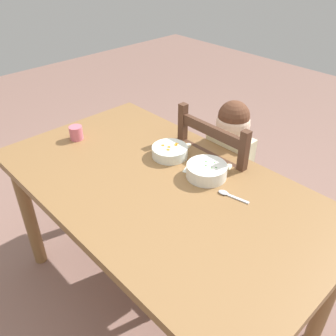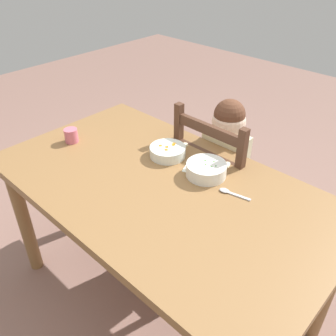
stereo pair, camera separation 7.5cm
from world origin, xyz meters
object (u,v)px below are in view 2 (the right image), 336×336
at_px(dining_chair, 220,187).
at_px(spoon, 229,192).
at_px(child_figure, 222,160).
at_px(bowl_of_carrots, 168,151).
at_px(drinking_cup, 71,135).
at_px(bowl_of_peas, 206,169).
at_px(dining_table, 161,202).

height_order(dining_chair, spoon, dining_chair).
distance_m(dining_chair, child_figure, 0.18).
bearing_deg(bowl_of_carrots, child_figure, 68.23).
distance_m(child_figure, drinking_cup, 0.79).
height_order(child_figure, bowl_of_peas, child_figure).
xyz_separation_m(dining_table, child_figure, (-0.01, 0.48, -0.01)).
relative_size(dining_chair, bowl_of_carrots, 5.57).
relative_size(child_figure, drinking_cup, 13.93).
bearing_deg(child_figure, spoon, -50.94).
bearing_deg(child_figure, dining_chair, 93.37).
bearing_deg(dining_table, bowl_of_peas, 60.95).
xyz_separation_m(bowl_of_peas, bowl_of_carrots, (-0.23, -0.00, -0.01)).
height_order(dining_table, spoon, spoon).
height_order(bowl_of_carrots, spoon, bowl_of_carrots).
bearing_deg(child_figure, bowl_of_peas, -68.22).
height_order(dining_table, bowl_of_peas, bowl_of_peas).
relative_size(bowl_of_carrots, spoon, 1.24).
relative_size(spoon, drinking_cup, 1.97).
distance_m(child_figure, bowl_of_carrots, 0.34).
bearing_deg(dining_table, bowl_of_carrots, 125.58).
bearing_deg(bowl_of_peas, drinking_cup, -160.95).
relative_size(dining_table, dining_chair, 1.60).
bearing_deg(bowl_of_peas, dining_chair, 111.35).
bearing_deg(spoon, dining_table, -149.55).
height_order(dining_table, dining_chair, dining_chair).
distance_m(dining_table, dining_chair, 0.52).
xyz_separation_m(child_figure, bowl_of_carrots, (-0.12, -0.29, 0.14)).
relative_size(dining_chair, spoon, 6.89).
height_order(bowl_of_peas, drinking_cup, drinking_cup).
bearing_deg(dining_table, dining_chair, 91.80).
xyz_separation_m(dining_chair, bowl_of_carrots, (-0.12, -0.30, 0.32)).
bearing_deg(drinking_cup, spoon, 13.51).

